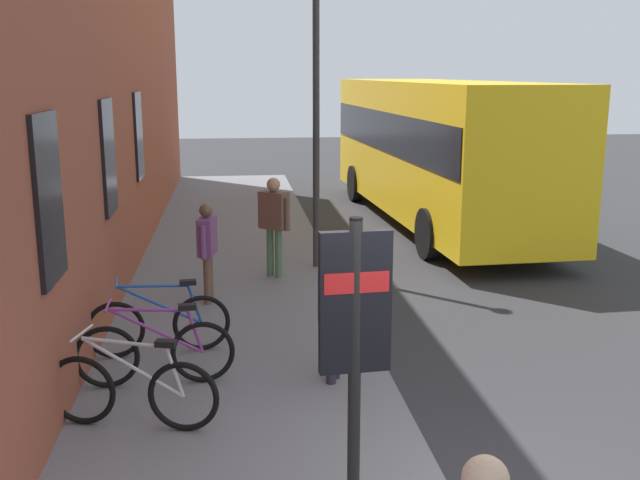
% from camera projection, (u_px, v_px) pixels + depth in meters
% --- Properties ---
extents(ground, '(60.00, 60.00, 0.00)m').
position_uv_depth(ground, '(410.00, 300.00, 11.82)').
color(ground, '#2D2D30').
extents(sidewalk_pavement, '(24.00, 3.50, 0.12)m').
position_uv_depth(sidewalk_pavement, '(236.00, 269.00, 13.42)').
color(sidewalk_pavement, slate).
rests_on(sidewalk_pavement, ground).
extents(station_facade, '(22.00, 0.65, 8.99)m').
position_uv_depth(station_facade, '(114.00, 18.00, 13.16)').
color(station_facade, brown).
rests_on(station_facade, ground).
extents(bicycle_mid_rack, '(0.61, 1.73, 0.97)m').
position_uv_depth(bicycle_mid_rack, '(132.00, 391.00, 7.23)').
color(bicycle_mid_rack, black).
rests_on(bicycle_mid_rack, sidewalk_pavement).
extents(bicycle_far_end, '(0.48, 1.77, 0.97)m').
position_uv_depth(bicycle_far_end, '(156.00, 352.00, 8.23)').
color(bicycle_far_end, black).
rests_on(bicycle_far_end, sidewalk_pavement).
extents(bicycle_end_of_row, '(0.48, 1.76, 0.97)m').
position_uv_depth(bicycle_end_of_row, '(160.00, 324.00, 9.14)').
color(bicycle_end_of_row, black).
rests_on(bicycle_end_of_row, sidewalk_pavement).
extents(transit_info_sign, '(0.13, 0.55, 2.40)m').
position_uv_depth(transit_info_sign, '(355.00, 322.00, 5.56)').
color(transit_info_sign, black).
rests_on(transit_info_sign, sidewalk_pavement).
extents(city_bus, '(10.61, 3.03, 3.35)m').
position_uv_depth(city_bus, '(435.00, 143.00, 17.39)').
color(city_bus, yellow).
rests_on(city_bus, ground).
extents(pedestrian_crossing_street, '(0.55, 0.39, 1.55)m').
position_uv_depth(pedestrian_crossing_street, '(333.00, 301.00, 8.22)').
color(pedestrian_crossing_street, '#26262D').
rests_on(pedestrian_crossing_street, sidewalk_pavement).
extents(pedestrian_by_facade, '(0.50, 0.53, 1.71)m').
position_uv_depth(pedestrian_by_facade, '(274.00, 217.00, 12.49)').
color(pedestrian_by_facade, '#4C724C').
rests_on(pedestrian_by_facade, sidewalk_pavement).
extents(pedestrian_near_bus, '(0.58, 0.30, 1.53)m').
position_uv_depth(pedestrian_near_bus, '(207.00, 243.00, 11.08)').
color(pedestrian_near_bus, brown).
rests_on(pedestrian_near_bus, sidewalk_pavement).
extents(street_lamp, '(0.28, 0.28, 5.18)m').
position_uv_depth(street_lamp, '(316.00, 94.00, 12.71)').
color(street_lamp, '#333338').
rests_on(street_lamp, sidewalk_pavement).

